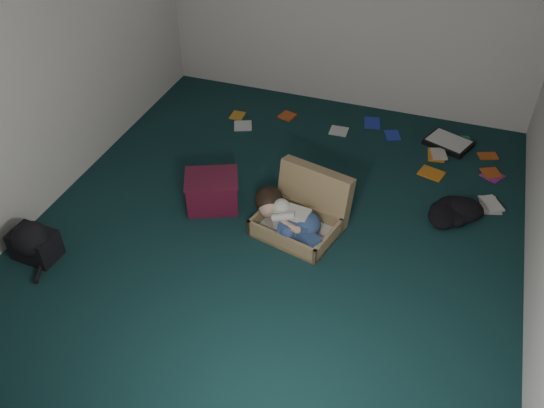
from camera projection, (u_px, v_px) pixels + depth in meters
The scene contains 10 objects.
floor at pixel (278, 225), 4.93m from camera, with size 4.50×4.50×0.00m, color #102C2D.
wall_front at pixel (110, 325), 2.46m from camera, with size 4.50×4.50×0.00m, color silver.
wall_left at pixel (44, 49), 4.62m from camera, with size 4.50×4.50×0.00m, color silver.
suitcase at pixel (304, 212), 4.84m from camera, with size 0.79×0.78×0.48m.
person at pixel (289, 217), 4.72m from camera, with size 0.67×0.46×0.30m.
maroon_bin at pixel (212, 192), 5.03m from camera, with size 0.56×0.51×0.31m.
backpack at pixel (35, 244), 4.56m from camera, with size 0.44×0.35×0.26m, color black, non-canonical shape.
clothing_pile at pixel (450, 210), 4.98m from camera, with size 0.41×0.33×0.13m, color black, non-canonical shape.
paper_tray at pixel (448, 143), 5.87m from camera, with size 0.52×0.46×0.06m.
book_scatter at pixel (390, 149), 5.82m from camera, with size 2.93×1.40×0.02m.
Camera 1 is at (1.18, -3.50, 3.26)m, focal length 38.00 mm.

